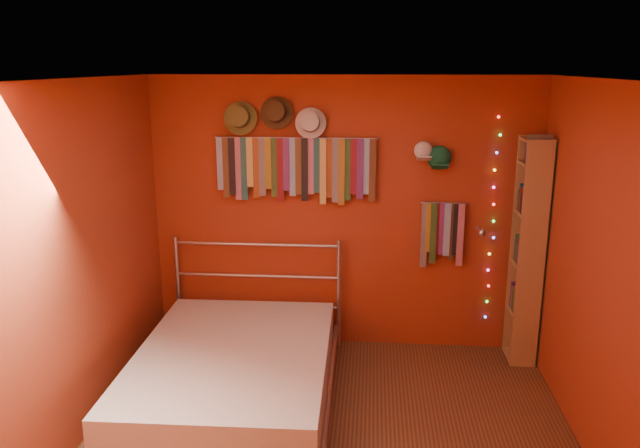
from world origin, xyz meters
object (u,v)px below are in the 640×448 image
(bed, at_px, (233,374))
(reading_lamp, at_px, (481,232))
(tie_rack, at_px, (296,167))
(bookshelf, at_px, (533,251))

(bed, bearing_deg, reading_lamp, 24.53)
(reading_lamp, distance_m, bed, 2.41)
(reading_lamp, height_order, bed, reading_lamp)
(tie_rack, relative_size, reading_lamp, 5.04)
(bed, bearing_deg, bookshelf, 20.37)
(bookshelf, bearing_deg, bed, -158.61)
(reading_lamp, xyz_separation_m, bookshelf, (0.45, 0.00, -0.16))
(tie_rack, bearing_deg, reading_lamp, -5.55)
(tie_rack, height_order, bed, tie_rack)
(bookshelf, distance_m, bed, 2.74)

